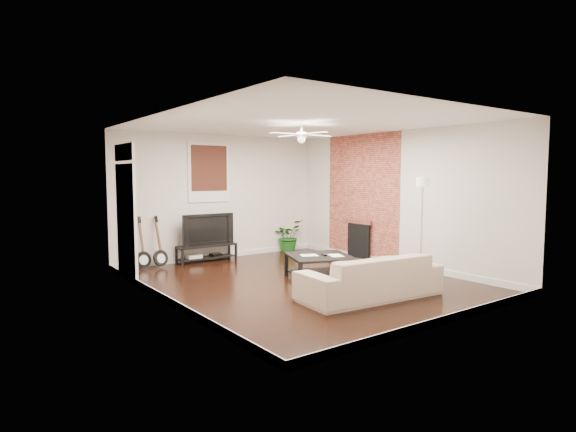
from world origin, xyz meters
TOP-DOWN VIEW (x-y plane):
  - room at (0.00, 0.00)m, footprint 5.01×6.01m
  - brick_accent at (2.49, 1.00)m, footprint 0.02×2.20m
  - fireplace at (2.20, 1.00)m, footprint 0.80×1.10m
  - window_back at (-0.30, 2.97)m, footprint 1.00×0.06m
  - door_left at (-2.46, 1.90)m, footprint 0.08×1.00m
  - tv_stand at (-0.48, 2.78)m, footprint 1.33×0.35m
  - tv at (-0.48, 2.80)m, footprint 1.19×0.16m
  - coffee_table at (0.37, -0.07)m, footprint 1.39×1.39m
  - sofa at (0.20, -1.49)m, footprint 2.37×1.10m
  - floor_lamp at (1.55, -1.39)m, footprint 0.34×0.34m
  - potted_plant at (1.76, 2.82)m, footprint 0.90×0.85m
  - guitar_left at (-1.90, 2.75)m, footprint 0.37×0.29m
  - guitar_right at (-1.55, 2.72)m, footprint 0.38×0.32m
  - ceiling_fan at (0.00, 0.00)m, footprint 1.24×1.24m

SIDE VIEW (x-z plane):
  - tv_stand at x=-0.48m, z-range 0.00..0.37m
  - coffee_table at x=0.37m, z-range 0.00..0.45m
  - sofa at x=0.20m, z-range 0.00..0.67m
  - potted_plant at x=1.76m, z-range 0.00..0.79m
  - fireplace at x=2.20m, z-range 0.00..0.92m
  - guitar_left at x=-1.90m, z-range 0.00..1.08m
  - guitar_right at x=-1.55m, z-range 0.00..1.08m
  - tv at x=-0.48m, z-range 0.37..1.06m
  - floor_lamp at x=1.55m, z-range 0.00..1.88m
  - door_left at x=-2.46m, z-range 0.00..2.50m
  - room at x=0.00m, z-range 0.00..2.80m
  - brick_accent at x=2.49m, z-range 0.00..2.80m
  - window_back at x=-0.30m, z-range 1.30..2.60m
  - ceiling_fan at x=0.00m, z-range 2.44..2.76m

